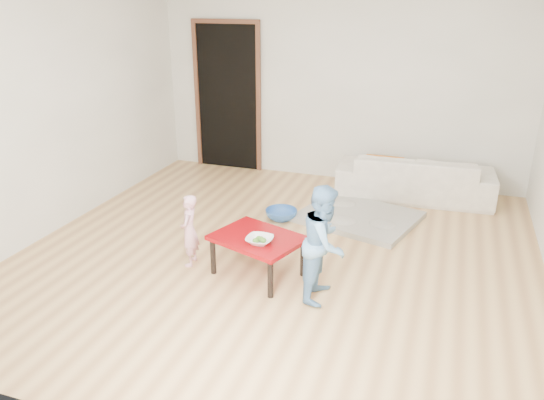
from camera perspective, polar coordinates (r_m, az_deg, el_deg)
The scene contains 13 objects.
floor at distance 5.36m, azimuth 0.70°, elevation -5.73°, with size 5.00×5.00×0.01m, color #B6844E.
back_wall at distance 7.28m, azimuth 7.15°, elevation 12.21°, with size 5.00×0.02×2.60m, color white.
left_wall at distance 6.15m, azimuth -22.22°, elevation 9.11°, with size 0.02×5.00×2.60m, color white.
doorway at distance 7.79m, azimuth -4.74°, elevation 10.85°, with size 1.02×0.08×2.11m, color brown, non-canonical shape.
sofa at distance 6.94m, azimuth 15.09°, elevation 2.46°, with size 1.91×0.75×0.56m, color white.
cushion at distance 6.79m, azimuth 11.80°, elevation 3.69°, with size 0.48×0.43×0.13m, color orange.
red_table at distance 4.90m, azimuth -1.53°, elevation -5.98°, with size 0.78×0.58×0.39m, color maroon, non-canonical shape.
bowl at distance 4.67m, azimuth -1.34°, elevation -4.34°, with size 0.24×0.24×0.06m, color white.
broccoli at distance 4.67m, azimuth -1.34°, elevation -4.36°, with size 0.12×0.12×0.06m, color #2D5919, non-canonical shape.
child_pink at distance 5.07m, azimuth -8.88°, elevation -3.25°, with size 0.26×0.17×0.71m, color #E46886.
child_blue at distance 4.44m, azimuth 5.66°, elevation -4.62°, with size 0.49×0.38×1.01m, color #5B99D4.
basin at distance 6.12m, azimuth 1.01°, elevation -1.56°, with size 0.37×0.37×0.11m, color #2C5CA7.
blanket at distance 6.21m, azimuth 9.29°, elevation -1.79°, with size 1.25×1.04×0.06m, color #AAA496, non-canonical shape.
Camera 1 is at (1.50, -4.53, 2.45)m, focal length 35.00 mm.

